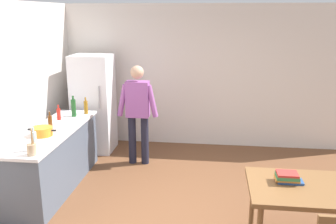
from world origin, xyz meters
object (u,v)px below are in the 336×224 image
Objects in this scene: book_stack at (288,177)px; dining_table at (315,194)px; cooking_pot at (42,131)px; bottle_water_clear at (34,141)px; bottle_wine_green at (74,108)px; refrigerator at (94,104)px; person at (138,109)px; bottle_oil_amber at (86,107)px; bottle_beer_brown at (50,122)px; utensil_jar at (32,149)px; bottle_sauce_red at (59,114)px.

dining_table is at bearing -15.68° from book_stack.
bottle_water_clear reaches higher than cooking_pot.
bottle_wine_green is at bearing 93.41° from bottle_water_clear.
book_stack is at bearing -3.75° from bottle_water_clear.
bottle_wine_green is at bearing -92.60° from refrigerator.
dining_table is at bearing -4.79° from bottle_water_clear.
person reaches higher than book_stack.
bottle_beer_brown is at bearing -104.67° from bottle_oil_amber.
dining_table is (2.35, -2.15, -0.31)m from person.
refrigerator is 5.29× the size of bottle_wine_green.
refrigerator is 0.72m from bottle_oil_amber.
bottle_oil_amber is at bearing 79.50° from cooking_pot.
bottle_water_clear is at bearing 105.05° from utensil_jar.
book_stack is (2.93, -0.06, -0.17)m from utensil_jar.
dining_table is 3.82m from bottle_wine_green.
book_stack is (2.97, -0.19, -0.22)m from bottle_water_clear.
person is at bearing 137.59° from dining_table.
refrigerator is at bearing 91.23° from bottle_water_clear.
refrigerator is at bearing 98.21° from bottle_oil_amber.
book_stack is at bearing 164.32° from dining_table.
cooking_pot is 1.25× the size of utensil_jar.
dining_table is at bearing -24.60° from bottle_sauce_red.
bottle_beer_brown is at bearing 161.83° from dining_table.
dining_table is at bearing -39.29° from refrigerator.
book_stack reaches higher than dining_table.
bottle_oil_amber is at bearing -81.79° from refrigerator.
cooking_pot is 0.99m from bottle_wine_green.
person is at bearing 64.40° from bottle_water_clear.
book_stack is (2.92, -1.92, -0.21)m from bottle_oil_amber.
bottle_beer_brown reaches higher than bottle_sauce_red.
bottle_beer_brown is 0.87× the size of book_stack.
utensil_jar is at bearing 178.91° from book_stack.
cooking_pot is at bearing -93.53° from refrigerator.
refrigerator is at bearing 139.07° from book_stack.
person is 1.21× the size of dining_table.
bottle_sauce_red is 0.71× the size of bottle_wine_green.
person is 1.69m from cooking_pot.
dining_table is 3.53m from cooking_pot.
bottle_beer_brown is at bearing 101.91° from bottle_water_clear.
bottle_sauce_red is (-3.50, 1.60, 0.32)m from dining_table.
bottle_beer_brown reaches higher than book_stack.
refrigerator is at bearing 79.49° from bottle_sauce_red.
person reaches higher than bottle_wine_green.
bottle_sauce_red is 0.27m from bottle_wine_green.
utensil_jar is (0.09, -2.57, 0.08)m from refrigerator.
refrigerator reaches higher than person.
bottle_oil_amber is (0.05, 1.73, -0.01)m from bottle_water_clear.
refrigerator is 1.29× the size of dining_table.
bottle_oil_amber is (0.30, 0.40, 0.02)m from bottle_sauce_red.
bottle_beer_brown is 0.48m from bottle_sauce_red.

